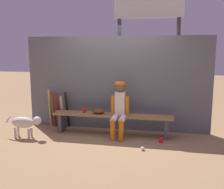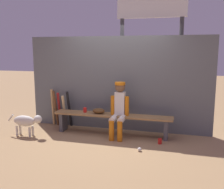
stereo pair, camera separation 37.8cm
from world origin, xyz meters
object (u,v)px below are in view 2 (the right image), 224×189
Objects in this scene: baseball_glove at (99,111)px; baseball at (139,149)px; bat_aluminum_red at (59,109)px; scoreboard at (154,23)px; dugout_bench at (112,119)px; dog at (27,121)px; bat_aluminum_black at (69,109)px; bat_wood_dark at (56,108)px; bat_wood_tan at (53,107)px; player_seated at (119,108)px; cup_on_ground at (160,141)px; bat_wood_natural at (64,111)px; cup_on_bench at (85,110)px.

baseball_glove reaches higher than baseball.
scoreboard reaches higher than bat_aluminum_red.
dugout_bench is 1.89m from dog.
baseball_glove is 0.93m from bat_aluminum_black.
bat_aluminum_black is 1.11m from dog.
dugout_bench is 2.91× the size of bat_wood_dark.
player_seated is at bearing -14.16° from bat_wood_tan.
baseball_glove is 0.33× the size of bat_aluminum_red.
bat_aluminum_black reaches higher than bat_aluminum_red.
bat_wood_dark is at bearing 167.39° from cup_on_ground.
bat_wood_natural is 0.87× the size of bat_wood_dark.
baseball_glove is 2.50m from scoreboard.
player_seated is 4.29× the size of baseball_glove.
cup_on_bench is at bearing 177.82° from dugout_bench.
cup_on_ground is at bearing -75.89° from scoreboard.
bat_wood_dark is at bearing 167.60° from baseball_glove.
bat_wood_natural is (-1.29, 0.27, 0.03)m from dugout_bench.
player_seated is 1.30× the size of bat_wood_dark.
cup_on_ground is 1.00× the size of cup_on_bench.
cup_on_ground is (1.41, -0.32, -0.47)m from baseball_glove.
bat_wood_tan reaches higher than bat_wood_dark.
bat_wood_dark reaches higher than bat_aluminum_red.
scoreboard is at bearing 54.25° from dugout_bench.
cup_on_bench is (0.53, -0.30, 0.08)m from bat_aluminum_black.
dog is (-2.56, 0.23, 0.30)m from baseball.
player_seated is 1.42× the size of bat_aluminum_red.
cup_on_bench is at bearing 175.81° from baseball_glove.
dog is at bearing -174.62° from cup_on_ground.
bat_wood_tan reaches higher than bat_wood_natural.
bat_wood_dark is at bearing 170.10° from dugout_bench.
bat_wood_dark is at bearing -170.31° from bat_aluminum_black.
bat_aluminum_red is at bearing 160.95° from bat_wood_natural.
bat_aluminum_red is 7.70× the size of cup_on_ground.
scoreboard is (1.41, 1.02, 2.01)m from cup_on_bench.
bat_aluminum_red is at bearing -161.86° from scoreboard.
bat_wood_dark is 0.90m from cup_on_bench.
bat_wood_tan is at bearing 166.86° from bat_wood_natural.
baseball_glove is 1.61m from dog.
bat_wood_dark reaches higher than cup_on_ground.
bat_wood_natural is at bearing 165.60° from player_seated.
cup_on_ground is at bearing -15.75° from bat_aluminum_black.
baseball_glove is 0.08× the size of scoreboard.
player_seated is 16.24× the size of baseball.
scoreboard reaches higher than baseball_glove.
cup_on_bench reaches higher than dog.
bat_wood_natural is 0.24m from bat_wood_dark.
baseball_glove is 0.31× the size of bat_aluminum_black.
bat_wood_dark is (-0.07, -0.06, 0.03)m from bat_aluminum_red.
bat_wood_dark is 12.49× the size of baseball.
player_seated reaches higher than bat_wood_natural.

